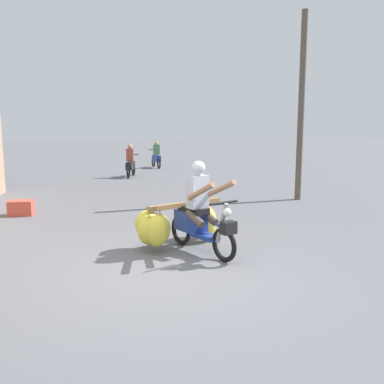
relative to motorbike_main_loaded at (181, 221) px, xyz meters
name	(u,v)px	position (x,y,z in m)	size (l,w,h in m)	color
ground_plane	(164,273)	(-0.41, -1.18, -0.50)	(120.00, 120.00, 0.00)	slate
motorbike_main_loaded	(181,221)	(0.00, 0.00, 0.00)	(1.69, 2.00, 1.58)	black
motorbike_distant_ahead_left	(131,164)	(-0.77, 10.72, 0.06)	(0.58, 1.60, 1.40)	black
motorbike_distant_ahead_right	(156,157)	(0.59, 14.55, 0.06)	(0.57, 1.60, 1.40)	black
produce_crate	(21,208)	(-3.50, 3.40, -0.32)	(0.56, 0.40, 0.36)	#CC4C38
utility_pole	(301,108)	(4.07, 4.45, 2.18)	(0.18, 0.18, 5.36)	brown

